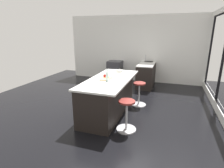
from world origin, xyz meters
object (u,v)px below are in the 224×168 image
Objects in this scene: kitchen_island at (109,95)px; fruit_bowl at (119,71)px; apple_green at (108,77)px; water_bottle at (107,77)px; stool_middle at (126,116)px; cutting_board at (106,79)px; stool_by_window at (139,95)px; apple_red at (105,76)px; oven_range at (115,71)px.

fruit_bowl is at bearing 176.18° from kitchen_island.
water_bottle is (0.22, 0.07, 0.07)m from apple_green.
stool_middle is at bearing 22.04° from fruit_bowl.
cutting_board is 0.90m from fruit_bowl.
kitchen_island reaches higher than stool_middle.
cutting_board is (0.83, -0.72, 0.63)m from stool_by_window.
stool_middle is (1.48, 0.00, 0.00)m from stool_by_window.
fruit_bowl is at bearing 176.71° from apple_green.
apple_red is 0.81m from fruit_bowl.
fruit_bowl is (-0.90, 0.09, 0.03)m from cutting_board.
oven_range is 3.31m from kitchen_island.
water_bottle is at bearing 30.40° from apple_red.
water_bottle is 1.11m from fruit_bowl.
oven_range reaches higher than stool_by_window.
kitchen_island is 0.49m from cutting_board.
water_bottle reaches higher than apple_red.
stool_by_window is 1.94× the size of cutting_board.
water_bottle is at bearing 0.97° from fruit_bowl.
water_bottle is at bearing 14.83° from oven_range.
fruit_bowl is (2.39, 0.91, 0.55)m from oven_range.
stool_by_window is (-0.74, 0.68, -0.15)m from kitchen_island.
apple_red is at bearing -98.71° from kitchen_island.
stool_middle is at bearing 21.28° from oven_range.
kitchen_island is 0.67m from water_bottle.
stool_by_window and stool_middle have the same top height.
apple_green is 0.89m from fruit_bowl.
fruit_bowl reaches higher than oven_range.
fruit_bowl reaches higher than stool_middle.
stool_by_window is 0.91m from fruit_bowl.
fruit_bowl is at bearing -96.66° from stool_by_window.
oven_range is at bearing -166.03° from cutting_board.
cutting_board is at bearing 13.97° from oven_range.
cutting_board is 0.06m from apple_green.
apple_green is 0.14m from apple_red.
fruit_bowl is (-1.55, -0.63, 0.66)m from stool_middle.
fruit_bowl is at bearing -157.96° from stool_middle.
kitchen_island is at bearing -166.05° from water_bottle.
stool_by_window is at bearing 83.34° from fruit_bowl.
kitchen_island is at bearing -137.29° from stool_middle.
fruit_bowl is at bearing 20.78° from oven_range.
apple_green is (0.81, -0.68, 0.68)m from stool_by_window.
apple_green is at bearing -3.29° from fruit_bowl.
cutting_board reaches higher than oven_range.
apple_green is 0.34× the size of fruit_bowl.
kitchen_island is 3.34× the size of stool_by_window.
stool_middle is 2.23× the size of water_bottle.
fruit_bowl is (-0.88, 0.05, -0.02)m from apple_green.
apple_red reaches higher than oven_range.
oven_range is 10.88× the size of apple_red.
apple_red is at bearing -11.61° from fruit_bowl.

